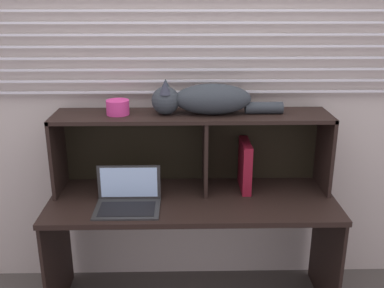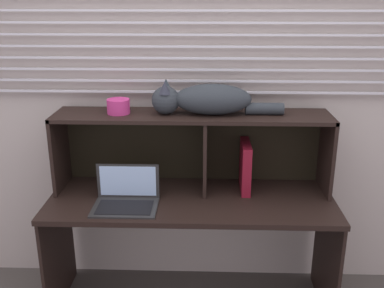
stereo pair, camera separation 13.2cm
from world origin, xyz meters
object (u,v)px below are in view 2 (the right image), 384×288
at_px(cat, 204,99).
at_px(laptop, 126,198).
at_px(book_stack, 121,183).
at_px(small_basket, 118,106).
at_px(binder_upright, 245,166).

bearing_deg(cat, laptop, -151.11).
distance_m(book_stack, small_basket, 0.47).
xyz_separation_m(cat, laptop, (-0.42, -0.23, -0.50)).
xyz_separation_m(cat, book_stack, (-0.50, -0.00, -0.52)).
bearing_deg(cat, book_stack, -179.66).
bearing_deg(binder_upright, small_basket, 180.00).
xyz_separation_m(laptop, book_stack, (-0.07, 0.23, -0.01)).
bearing_deg(book_stack, cat, 0.34).
height_order(laptop, binder_upright, binder_upright).
relative_size(cat, binder_upright, 2.55).
relative_size(book_stack, small_basket, 1.96).
height_order(cat, binder_upright, cat).
bearing_deg(binder_upright, cat, 180.00).
xyz_separation_m(binder_upright, small_basket, (-0.73, 0.00, 0.35)).
bearing_deg(book_stack, binder_upright, 0.23).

